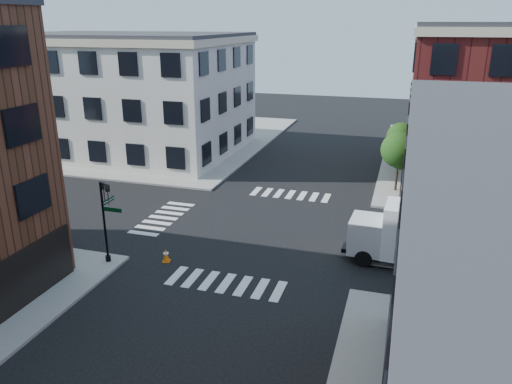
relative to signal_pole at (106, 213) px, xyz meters
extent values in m
plane|color=black|center=(6.72, 6.68, -2.86)|extent=(120.00, 120.00, 0.00)
cube|color=gray|center=(-14.28, 27.68, -2.78)|extent=(30.00, 30.00, 0.15)
cube|color=beige|center=(-12.28, 22.68, 2.64)|extent=(22.00, 16.00, 11.00)
cylinder|color=black|center=(14.22, 16.68, -1.97)|extent=(0.18, 0.18, 1.47)
cylinder|color=black|center=(14.22, 16.68, -1.24)|extent=(0.12, 0.12, 1.47)
sphere|color=#14370F|center=(14.22, 16.68, 0.44)|extent=(2.69, 2.69, 2.69)
sphere|color=#14370F|center=(14.47, 16.58, -0.10)|extent=(1.85, 1.85, 1.85)
cylinder|color=black|center=(14.22, 22.68, -2.04)|extent=(0.18, 0.18, 1.33)
cylinder|color=black|center=(14.22, 22.68, -1.38)|extent=(0.12, 0.12, 1.33)
sphere|color=#14370F|center=(14.22, 22.68, 0.14)|extent=(2.43, 2.43, 2.43)
sphere|color=#14370F|center=(14.47, 22.58, -0.35)|extent=(1.67, 1.67, 1.67)
cylinder|color=black|center=(-0.08, -0.12, -0.56)|extent=(0.12, 0.12, 4.60)
cylinder|color=black|center=(-0.08, -0.12, -2.56)|extent=(0.28, 0.28, 0.30)
cube|color=#053819|center=(0.47, -0.12, 0.29)|extent=(1.10, 0.03, 0.22)
cube|color=#053819|center=(-0.08, 0.43, 0.54)|extent=(0.03, 1.10, 0.22)
imported|color=black|center=(0.27, -0.02, 1.04)|extent=(0.22, 0.18, 1.10)
imported|color=black|center=(-0.18, 0.23, 1.04)|extent=(0.18, 0.22, 1.10)
cube|color=white|center=(16.61, 4.36, -0.92)|extent=(5.45, 2.56, 2.86)
cube|color=maroon|center=(16.56, 3.19, -0.92)|extent=(2.03, 0.14, 0.65)
cube|color=maroon|center=(16.67, 5.53, -0.92)|extent=(2.03, 0.14, 0.65)
cube|color=silver|center=(13.11, 4.53, -1.43)|extent=(1.95, 2.30, 1.84)
cube|color=black|center=(12.24, 4.57, -1.11)|extent=(0.18, 1.75, 0.83)
cube|color=black|center=(15.51, 4.41, -2.40)|extent=(7.41, 1.27, 0.23)
cylinder|color=black|center=(13.07, 3.56, -2.40)|extent=(0.94, 0.37, 0.92)
cylinder|color=black|center=(13.16, 5.49, -2.40)|extent=(0.94, 0.37, 0.92)
cylinder|color=black|center=(16.38, 3.40, -2.40)|extent=(0.94, 0.37, 0.92)
cylinder|color=black|center=(16.48, 5.33, -2.40)|extent=(0.94, 0.37, 0.92)
cylinder|color=black|center=(18.59, 3.30, -2.40)|extent=(0.94, 0.37, 0.92)
cylinder|color=black|center=(18.68, 5.23, -2.40)|extent=(0.94, 0.37, 0.92)
cube|color=orange|center=(2.80, 0.98, -2.84)|extent=(0.50, 0.50, 0.04)
cone|color=orange|center=(2.80, 0.98, -2.49)|extent=(0.48, 0.48, 0.74)
cylinder|color=white|center=(2.80, 0.98, -2.38)|extent=(0.29, 0.29, 0.08)
camera|label=1|loc=(14.58, -20.90, 9.50)|focal=35.00mm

